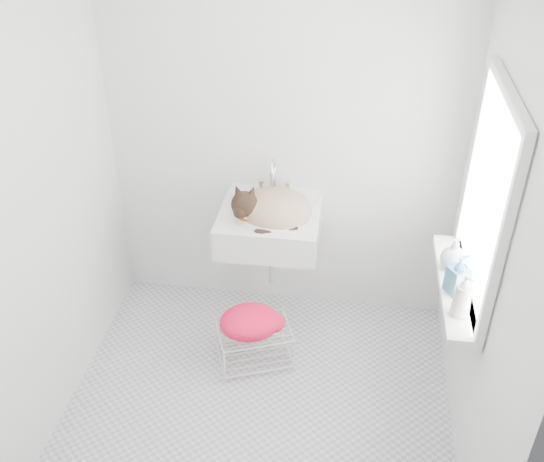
# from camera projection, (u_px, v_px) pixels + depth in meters

# --- Properties ---
(floor) EXTENTS (2.20, 2.00, 0.02)m
(floor) POSITION_uv_depth(u_px,v_px,m) (259.00, 403.00, 3.62)
(floor) COLOR silver
(floor) RESTS_ON ground
(back_wall) EXTENTS (2.20, 0.02, 2.50)m
(back_wall) POSITION_uv_depth(u_px,v_px,m) (283.00, 135.00, 3.76)
(back_wall) COLOR silver
(back_wall) RESTS_ON ground
(right_wall) EXTENTS (0.02, 2.00, 2.50)m
(right_wall) POSITION_uv_depth(u_px,v_px,m) (495.00, 242.00, 2.81)
(right_wall) COLOR silver
(right_wall) RESTS_ON ground
(left_wall) EXTENTS (0.02, 2.00, 2.50)m
(left_wall) POSITION_uv_depth(u_px,v_px,m) (37.00, 206.00, 3.07)
(left_wall) COLOR silver
(left_wall) RESTS_ON ground
(window_glass) EXTENTS (0.01, 0.80, 1.00)m
(window_glass) POSITION_uv_depth(u_px,v_px,m) (489.00, 200.00, 2.92)
(window_glass) COLOR white
(window_glass) RESTS_ON right_wall
(window_frame) EXTENTS (0.04, 0.90, 1.10)m
(window_frame) POSITION_uv_depth(u_px,v_px,m) (486.00, 200.00, 2.92)
(window_frame) COLOR white
(window_frame) RESTS_ON right_wall
(windowsill) EXTENTS (0.16, 0.88, 0.04)m
(windowsill) POSITION_uv_depth(u_px,v_px,m) (455.00, 286.00, 3.21)
(windowsill) COLOR white
(windowsill) RESTS_ON right_wall
(sink) EXTENTS (0.62, 0.54, 0.25)m
(sink) POSITION_uv_depth(u_px,v_px,m) (270.00, 213.00, 3.77)
(sink) COLOR white
(sink) RESTS_ON back_wall
(faucet) EXTENTS (0.22, 0.16, 0.22)m
(faucet) POSITION_uv_depth(u_px,v_px,m) (274.00, 179.00, 3.85)
(faucet) COLOR silver
(faucet) RESTS_ON sink
(cat) EXTENTS (0.49, 0.41, 0.30)m
(cat) POSITION_uv_depth(u_px,v_px,m) (271.00, 209.00, 3.74)
(cat) COLOR tan
(cat) RESTS_ON sink
(wire_rack) EXTENTS (0.51, 0.44, 0.26)m
(wire_rack) POSITION_uv_depth(u_px,v_px,m) (254.00, 342.00, 3.84)
(wire_rack) COLOR silver
(wire_rack) RESTS_ON floor
(towel) EXTENTS (0.43, 0.36, 0.15)m
(towel) POSITION_uv_depth(u_px,v_px,m) (250.00, 328.00, 3.74)
(towel) COLOR #E80400
(towel) RESTS_ON wire_rack
(bottle_a) EXTENTS (0.11, 0.11, 0.20)m
(bottle_a) POSITION_uv_depth(u_px,v_px,m) (459.00, 314.00, 3.00)
(bottle_a) COLOR silver
(bottle_a) RESTS_ON windowsill
(bottle_b) EXTENTS (0.13, 0.13, 0.21)m
(bottle_b) POSITION_uv_depth(u_px,v_px,m) (455.00, 291.00, 3.14)
(bottle_b) COLOR teal
(bottle_b) RESTS_ON windowsill
(bottle_c) EXTENTS (0.17, 0.17, 0.17)m
(bottle_c) POSITION_uv_depth(u_px,v_px,m) (451.00, 267.00, 3.31)
(bottle_c) COLOR silver
(bottle_c) RESTS_ON windowsill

